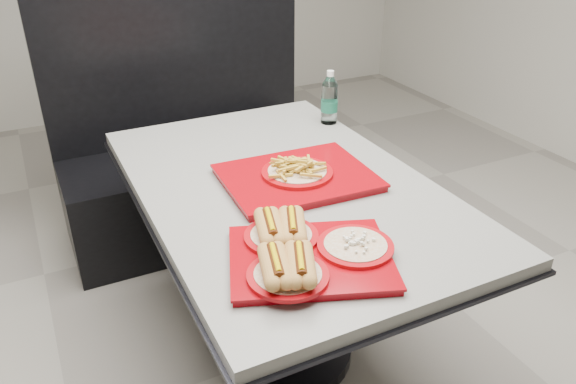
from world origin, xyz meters
name	(u,v)px	position (x,y,z in m)	size (l,w,h in m)	color
ground	(285,352)	(0.00, 0.00, 0.00)	(6.00, 6.00, 0.00)	gray
diner_table	(284,226)	(0.00, 0.00, 0.58)	(0.92, 1.42, 0.75)	black
booth_bench	(191,155)	(0.00, 1.09, 0.40)	(1.30, 0.57, 1.35)	black
tray_near	(304,252)	(-0.15, -0.43, 0.78)	(0.50, 0.45, 0.09)	#87030A
tray_far	(297,174)	(0.04, -0.01, 0.78)	(0.50, 0.40, 0.10)	#87030A
water_bottle	(329,101)	(0.41, 0.41, 0.85)	(0.07, 0.07, 0.22)	silver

